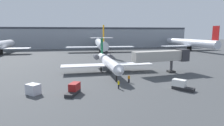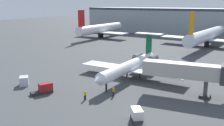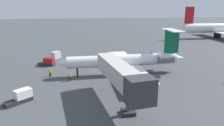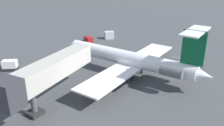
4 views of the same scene
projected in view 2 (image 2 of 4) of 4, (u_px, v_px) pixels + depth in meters
ground_plane at (117, 83)px, 52.98m from camera, size 400.00×400.00×0.10m
regional_jet at (132, 65)px, 55.88m from camera, size 24.72×27.15×9.06m
jet_bridge at (193, 72)px, 44.57m from camera, size 16.09×5.39×6.21m
ground_crew_marshaller at (113, 92)px, 45.21m from camera, size 0.48×0.45×1.69m
ground_crew_loader at (85, 95)px, 43.49m from camera, size 0.27×0.41×1.69m
baggage_tug_lead at (44, 89)px, 46.61m from camera, size 2.85×4.23×1.90m
baggage_tug_trailing at (137, 117)px, 35.27m from camera, size 3.64×3.96×1.90m
cargo_container_uld at (24, 81)px, 51.16m from camera, size 2.83×2.77×1.84m
terminal_building at (211, 22)px, 125.75m from camera, size 138.26×19.15×13.71m
parked_airliner_west_end at (100, 29)px, 120.04m from camera, size 27.17×32.33×13.47m
parked_airliner_west_mid at (207, 35)px, 95.48m from camera, size 36.03×42.73×13.69m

